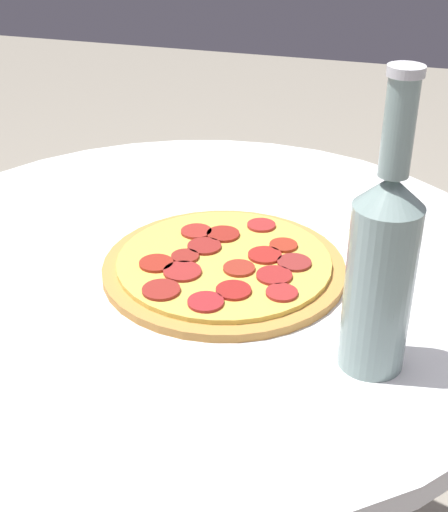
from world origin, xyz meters
name	(u,v)px	position (x,y,z in m)	size (l,w,h in m)	color
table	(197,380)	(0.00, 0.00, 0.58)	(0.80, 0.80, 0.77)	white
pizza	(224,265)	(0.02, 0.04, 0.78)	(0.28, 0.28, 0.02)	#B77F3D
beer_bottle	(381,265)	(0.14, 0.23, 0.87)	(0.06, 0.06, 0.28)	gray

